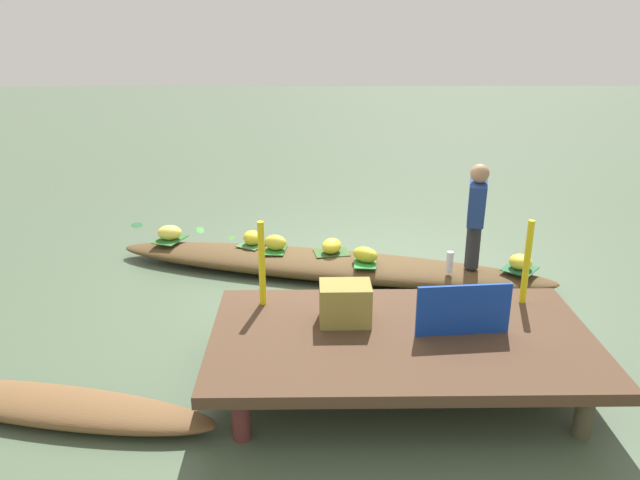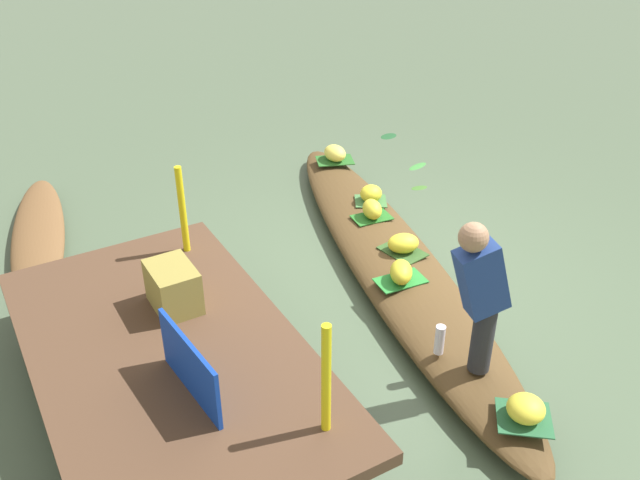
# 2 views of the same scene
# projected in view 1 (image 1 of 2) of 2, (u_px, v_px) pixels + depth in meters

# --- Properties ---
(canal_water) EXTENTS (40.00, 40.00, 0.00)m
(canal_water) POSITION_uv_depth(u_px,v_px,m) (327.00, 275.00, 7.63)
(canal_water) COLOR #495C44
(canal_water) RESTS_ON ground
(dock_platform) EXTENTS (3.20, 1.80, 0.47)m
(dock_platform) POSITION_uv_depth(u_px,v_px,m) (401.00, 341.00, 5.28)
(dock_platform) COLOR #4D3524
(dock_platform) RESTS_ON ground
(vendor_boat) EXTENTS (5.38, 2.06, 0.25)m
(vendor_boat) POSITION_uv_depth(u_px,v_px,m) (327.00, 265.00, 7.59)
(vendor_boat) COLOR #4E391E
(vendor_boat) RESTS_ON ground
(moored_boat) EXTENTS (2.73, 1.06, 0.18)m
(moored_boat) POSITION_uv_depth(u_px,v_px,m) (54.00, 406.00, 4.95)
(moored_boat) COLOR brown
(moored_boat) RESTS_ON ground
(leaf_mat_0) EXTENTS (0.28, 0.41, 0.01)m
(leaf_mat_0) POSITION_uv_depth(u_px,v_px,m) (276.00, 250.00, 7.70)
(leaf_mat_0) COLOR #256823
(leaf_mat_0) RESTS_ON vendor_boat
(banana_bunch_0) EXTENTS (0.32, 0.26, 0.19)m
(banana_bunch_0) POSITION_uv_depth(u_px,v_px,m) (275.00, 243.00, 7.67)
(banana_bunch_0) COLOR gold
(banana_bunch_0) RESTS_ON vendor_boat
(leaf_mat_1) EXTENTS (0.45, 0.35, 0.01)m
(leaf_mat_1) POSITION_uv_depth(u_px,v_px,m) (332.00, 253.00, 7.61)
(leaf_mat_1) COLOR #2F5123
(leaf_mat_1) RESTS_ON vendor_boat
(banana_bunch_1) EXTENTS (0.30, 0.35, 0.18)m
(banana_bunch_1) POSITION_uv_depth(u_px,v_px,m) (332.00, 246.00, 7.58)
(banana_bunch_1) COLOR yellow
(banana_bunch_1) RESTS_ON vendor_boat
(leaf_mat_2) EXTENTS (0.43, 0.50, 0.01)m
(leaf_mat_2) POSITION_uv_depth(u_px,v_px,m) (170.00, 239.00, 8.05)
(leaf_mat_2) COLOR #276124
(leaf_mat_2) RESTS_ON vendor_boat
(banana_bunch_2) EXTENTS (0.31, 0.24, 0.18)m
(banana_bunch_2) POSITION_uv_depth(u_px,v_px,m) (170.00, 233.00, 8.01)
(banana_bunch_2) COLOR #EFDD56
(banana_bunch_2) RESTS_ON vendor_boat
(leaf_mat_3) EXTENTS (0.48, 0.49, 0.01)m
(leaf_mat_3) POSITION_uv_depth(u_px,v_px,m) (520.00, 269.00, 7.13)
(leaf_mat_3) COLOR #265E38
(leaf_mat_3) RESTS_ON vendor_boat
(banana_bunch_3) EXTENTS (0.35, 0.35, 0.17)m
(banana_bunch_3) POSITION_uv_depth(u_px,v_px,m) (521.00, 262.00, 7.10)
(banana_bunch_3) COLOR yellow
(banana_bunch_3) RESTS_ON vendor_boat
(leaf_mat_4) EXTENTS (0.41, 0.43, 0.01)m
(leaf_mat_4) POSITION_uv_depth(u_px,v_px,m) (253.00, 244.00, 7.87)
(leaf_mat_4) COLOR #3D6F3B
(leaf_mat_4) RESTS_ON vendor_boat
(banana_bunch_4) EXTENTS (0.26, 0.27, 0.18)m
(banana_bunch_4) POSITION_uv_depth(u_px,v_px,m) (252.00, 238.00, 7.84)
(banana_bunch_4) COLOR yellow
(banana_bunch_4) RESTS_ON vendor_boat
(leaf_mat_5) EXTENTS (0.29, 0.45, 0.01)m
(leaf_mat_5) POSITION_uv_depth(u_px,v_px,m) (365.00, 262.00, 7.33)
(leaf_mat_5) COLOR #267E30
(leaf_mat_5) RESTS_ON vendor_boat
(banana_bunch_5) EXTENTS (0.36, 0.33, 0.18)m
(banana_bunch_5) POSITION_uv_depth(u_px,v_px,m) (365.00, 255.00, 7.30)
(banana_bunch_5) COLOR gold
(banana_bunch_5) RESTS_ON vendor_boat
(vendor_person) EXTENTS (0.27, 0.45, 1.24)m
(vendor_person) POSITION_uv_depth(u_px,v_px,m) (476.00, 210.00, 6.88)
(vendor_person) COLOR #28282D
(vendor_person) RESTS_ON vendor_boat
(water_bottle) EXTENTS (0.07, 0.07, 0.24)m
(water_bottle) POSITION_uv_depth(u_px,v_px,m) (450.00, 262.00, 7.01)
(water_bottle) COLOR silver
(water_bottle) RESTS_ON vendor_boat
(market_banner) EXTENTS (0.79, 0.10, 0.44)m
(market_banner) POSITION_uv_depth(u_px,v_px,m) (463.00, 310.00, 5.19)
(market_banner) COLOR #11379D
(market_banner) RESTS_ON dock_platform
(railing_post_west) EXTENTS (0.06, 0.06, 0.80)m
(railing_post_west) POSITION_uv_depth(u_px,v_px,m) (527.00, 262.00, 5.70)
(railing_post_west) COLOR yellow
(railing_post_west) RESTS_ON dock_platform
(railing_post_east) EXTENTS (0.06, 0.06, 0.80)m
(railing_post_east) POSITION_uv_depth(u_px,v_px,m) (262.00, 264.00, 5.67)
(railing_post_east) COLOR yellow
(railing_post_east) RESTS_ON dock_platform
(produce_crate) EXTENTS (0.44, 0.32, 0.35)m
(produce_crate) POSITION_uv_depth(u_px,v_px,m) (345.00, 303.00, 5.41)
(produce_crate) COLOR olive
(produce_crate) RESTS_ON dock_platform
(drifting_plant_0) EXTENTS (0.13, 0.22, 0.01)m
(drifting_plant_0) POSITION_uv_depth(u_px,v_px,m) (231.00, 238.00, 8.85)
(drifting_plant_0) COLOR #3C6C29
(drifting_plant_0) RESTS_ON ground
(drifting_plant_1) EXTENTS (0.24, 0.30, 0.01)m
(drifting_plant_1) POSITION_uv_depth(u_px,v_px,m) (137.00, 225.00, 9.38)
(drifting_plant_1) COLOR #1F5029
(drifting_plant_1) RESTS_ON ground
(drifting_plant_2) EXTENTS (0.19, 0.33, 0.01)m
(drifting_plant_2) POSITION_uv_depth(u_px,v_px,m) (200.00, 230.00, 9.17)
(drifting_plant_2) COLOR #3C8639
(drifting_plant_2) RESTS_ON ground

